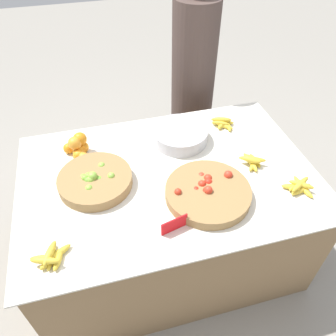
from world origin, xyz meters
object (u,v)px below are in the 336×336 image
Objects in this scene: lime_bowl at (95,180)px; tomato_basket at (208,192)px; metal_bowl at (180,135)px; price_sign at (174,225)px; vendor_person at (192,88)px.

tomato_basket is at bearing -22.79° from lime_bowl.
lime_bowl is 0.89× the size of tomato_basket.
tomato_basket is 0.50m from metal_bowl.
price_sign is at bearing -50.40° from lime_bowl.
metal_bowl is at bearing 90.73° from tomato_basket.
tomato_basket is at bearing 22.20° from price_sign.
lime_bowl is 2.92× the size of price_sign.
lime_bowl is 0.25× the size of vendor_person.
metal_bowl is 0.72m from vendor_person.
vendor_person reaches higher than metal_bowl.
vendor_person is at bearing 54.34° from price_sign.
lime_bowl reaches higher than price_sign.
tomato_basket is (0.58, -0.24, -0.00)m from lime_bowl.
lime_bowl is 0.63m from metal_bowl.
price_sign is (-0.24, -0.17, 0.01)m from tomato_basket.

